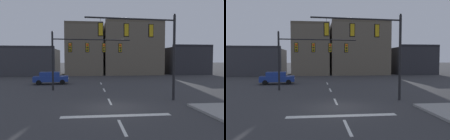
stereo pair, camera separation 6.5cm
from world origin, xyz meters
TOP-DOWN VIEW (x-y plane):
  - ground_plane at (0.00, 0.00)m, footprint 400.00×400.00m
  - stop_bar_paint at (0.00, -2.00)m, footprint 6.40×0.50m
  - lane_centreline at (0.00, 2.00)m, footprint 0.16×26.40m
  - signal_mast_near_side at (2.87, 1.92)m, footprint 7.12×0.63m
  - signal_mast_far_side at (-2.37, 8.61)m, footprint 8.42×0.69m
  - car_lot_nearside at (-6.64, 14.00)m, footprint 4.60×2.31m
  - building_row at (4.09, 32.61)m, footprint 45.69×12.96m

SIDE VIEW (x-z plane):
  - ground_plane at x=0.00m, z-range 0.00..0.00m
  - lane_centreline at x=0.00m, z-range 0.00..0.01m
  - stop_bar_paint at x=0.00m, z-range 0.00..0.01m
  - car_lot_nearside at x=-6.64m, z-range 0.05..1.66m
  - signal_mast_far_side at x=-2.37m, z-range 1.10..7.33m
  - building_row at x=4.09m, z-range -1.16..10.14m
  - signal_mast_near_side at x=2.87m, z-range 1.35..8.20m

